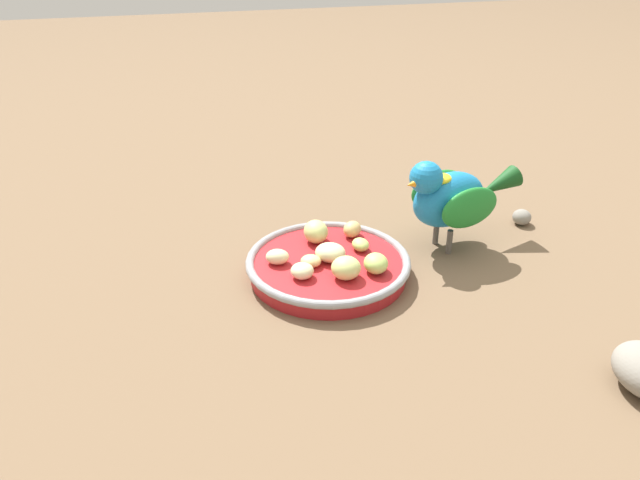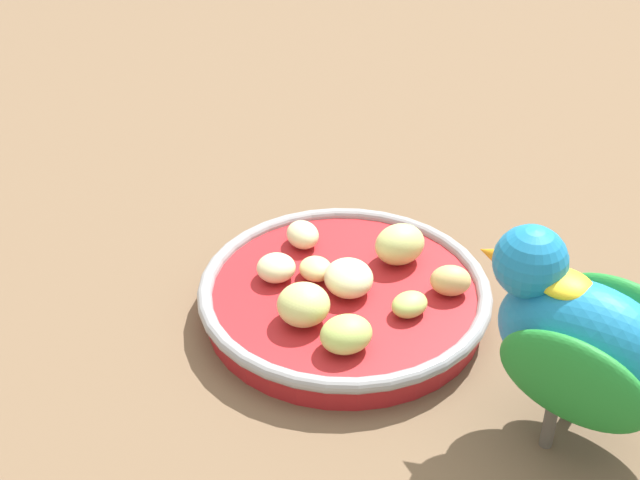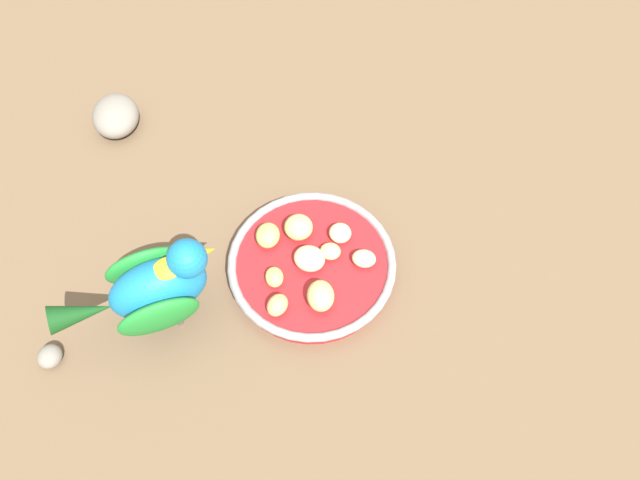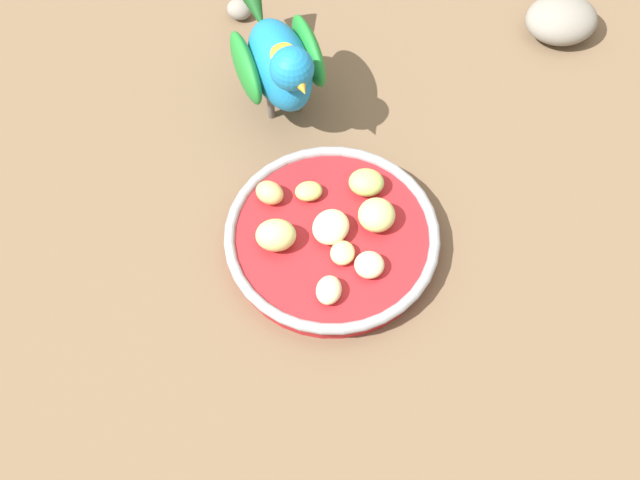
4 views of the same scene
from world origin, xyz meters
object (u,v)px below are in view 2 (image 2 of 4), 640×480
Objects in this scene: apple_piece_1 at (276,268)px; parrot at (593,340)px; apple_piece_4 at (303,235)px; apple_piece_7 at (316,269)px; apple_piece_0 at (349,278)px; apple_piece_3 at (451,281)px; apple_piece_8 at (400,244)px; apple_piece_6 at (411,304)px; feeding_bowl at (344,297)px; apple_piece_2 at (302,303)px; apple_piece_5 at (346,334)px.

parrot is at bearing 107.27° from apple_piece_1.
apple_piece_4 reaches higher than apple_piece_7.
apple_piece_4 is (-0.01, -0.06, -0.00)m from apple_piece_0.
apple_piece_1 and apple_piece_4 have the same top height.
apple_piece_3 is at bearing 131.74° from apple_piece_7.
apple_piece_3 is at bearing -22.93° from parrot.
apple_piece_8 is at bearing -19.69° from parrot.
parrot is (-0.02, 0.13, 0.05)m from apple_piece_6.
apple_piece_1 is at bearing -52.45° from feeding_bowl.
apple_piece_6 is at bearing 110.45° from apple_piece_7.
apple_piece_4 is at bearing -53.39° from apple_piece_8.
parrot reaches higher than feeding_bowl.
apple_piece_2 is at bearing -21.13° from apple_piece_3.
apple_piece_8 is (-0.03, -0.05, 0.01)m from apple_piece_6.
apple_piece_4 is 1.13× the size of apple_piece_7.
apple_piece_0 is 1.36× the size of apple_piece_1.
apple_piece_0 is 0.07m from apple_piece_4.
apple_piece_2 is 0.11m from apple_piece_3.
apple_piece_8 is at bearing -173.35° from apple_piece_0.
apple_piece_8 reaches higher than feeding_bowl.
apple_piece_8 reaches higher than apple_piece_7.
apple_piece_0 is at bearing -130.19° from apple_piece_5.
apple_piece_6 is (-0.01, 0.11, -0.00)m from apple_piece_4.
apple_piece_2 is at bearing 11.52° from feeding_bowl.
apple_piece_4 is at bearing -126.54° from apple_piece_2.
apple_piece_0 is 1.32× the size of apple_piece_4.
parrot reaches higher than apple_piece_1.
apple_piece_5 is (0.04, 0.05, 0.00)m from apple_piece_0.
parrot is (0.02, 0.18, 0.04)m from apple_piece_8.
apple_piece_1 is at bearing -53.48° from apple_piece_0.
parrot is at bearing 97.68° from apple_piece_6.
apple_piece_2 is at bearing 75.21° from apple_piece_1.
apple_piece_3 is at bearing 141.14° from apple_piece_0.
apple_piece_6 is at bearing 55.83° from apple_piece_8.
apple_piece_7 is (0.01, -0.02, 0.01)m from feeding_bowl.
apple_piece_2 reaches higher than apple_piece_5.
parrot reaches higher than apple_piece_6.
apple_piece_0 reaches higher than apple_piece_4.
apple_piece_6 and apple_piece_7 have the same top height.
apple_piece_0 is 0.04m from apple_piece_2.
apple_piece_2 reaches higher than apple_piece_6.
apple_piece_2 reaches higher than apple_piece_7.
apple_piece_8 is (-0.08, 0.04, 0.01)m from apple_piece_1.
apple_piece_7 is at bearing -48.26° from apple_piece_3.
apple_piece_7 is at bearing 66.47° from apple_piece_4.
apple_piece_8 is (-0.05, -0.00, 0.02)m from feeding_bowl.
apple_piece_4 is (-0.01, -0.06, 0.02)m from feeding_bowl.
apple_piece_4 is (-0.04, -0.02, 0.00)m from apple_piece_1.
apple_piece_6 is at bearing -6.60° from parrot.
apple_piece_0 is at bearing -172.50° from apple_piece_2.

